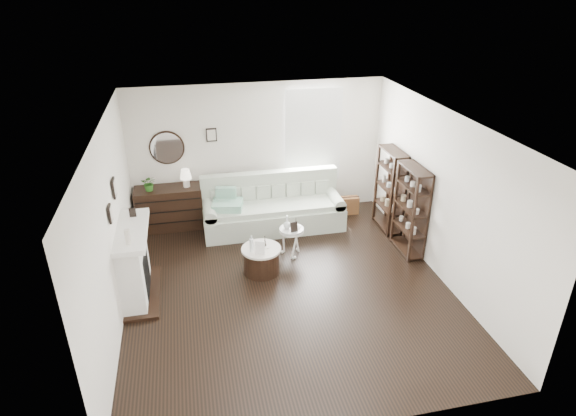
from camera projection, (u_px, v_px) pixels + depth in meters
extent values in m
plane|color=black|center=(288.00, 287.00, 7.70)|extent=(5.50, 5.50, 0.00)
plane|color=white|center=(288.00, 122.00, 6.52)|extent=(5.50, 5.50, 0.00)
plane|color=white|center=(258.00, 151.00, 9.53)|extent=(5.00, 0.00, 5.00)
plane|color=white|center=(348.00, 333.00, 4.70)|extent=(5.00, 0.00, 5.00)
plane|color=white|center=(111.00, 228.00, 6.63)|extent=(0.00, 5.50, 5.50)
plane|color=white|center=(442.00, 196.00, 7.59)|extent=(0.00, 5.50, 5.50)
cube|color=white|center=(313.00, 136.00, 9.61)|extent=(1.00, 0.02, 1.80)
cube|color=white|center=(313.00, 136.00, 9.56)|extent=(1.15, 0.02, 1.90)
cylinder|color=silver|center=(167.00, 148.00, 9.08)|extent=(0.60, 0.03, 0.60)
cube|color=black|center=(211.00, 135.00, 9.15)|extent=(0.20, 0.03, 0.26)
cube|color=white|center=(134.00, 264.00, 7.28)|extent=(0.34, 1.20, 1.10)
cube|color=black|center=(137.00, 272.00, 7.35)|extent=(0.30, 0.65, 0.70)
cube|color=white|center=(132.00, 231.00, 7.04)|extent=(0.44, 1.35, 0.08)
cube|color=black|center=(144.00, 292.00, 7.53)|extent=(0.50, 1.40, 0.05)
cylinder|color=beige|center=(128.00, 237.00, 6.58)|extent=(0.08, 0.08, 0.22)
cube|color=black|center=(133.00, 212.00, 7.34)|extent=(0.10, 0.03, 0.14)
cube|color=black|center=(110.00, 214.00, 6.48)|extent=(0.03, 0.18, 0.24)
cube|color=black|center=(114.00, 188.00, 7.01)|extent=(0.03, 0.22, 0.28)
cube|color=black|center=(390.00, 190.00, 9.16)|extent=(0.30, 0.80, 1.60)
cylinder|color=tan|center=(393.00, 209.00, 9.06)|extent=(0.08, 0.08, 0.11)
cylinder|color=tan|center=(388.00, 203.00, 9.28)|extent=(0.08, 0.08, 0.11)
cylinder|color=tan|center=(383.00, 198.00, 9.50)|extent=(0.08, 0.08, 0.11)
cylinder|color=tan|center=(395.00, 190.00, 8.88)|extent=(0.08, 0.08, 0.11)
cylinder|color=tan|center=(390.00, 184.00, 9.10)|extent=(0.08, 0.08, 0.11)
cylinder|color=tan|center=(384.00, 179.00, 9.32)|extent=(0.08, 0.08, 0.11)
cylinder|color=tan|center=(397.00, 169.00, 8.71)|extent=(0.08, 0.08, 0.11)
cylinder|color=tan|center=(392.00, 165.00, 8.93)|extent=(0.08, 0.08, 0.11)
cylinder|color=tan|center=(386.00, 160.00, 9.15)|extent=(0.08, 0.08, 0.11)
cube|color=black|center=(411.00, 211.00, 8.37)|extent=(0.30, 0.80, 1.60)
cylinder|color=tan|center=(414.00, 232.00, 8.27)|extent=(0.08, 0.08, 0.11)
cylinder|color=tan|center=(408.00, 225.00, 8.49)|extent=(0.08, 0.08, 0.11)
cylinder|color=tan|center=(402.00, 219.00, 8.71)|extent=(0.08, 0.08, 0.11)
cylinder|color=tan|center=(417.00, 211.00, 8.09)|extent=(0.08, 0.08, 0.11)
cylinder|color=tan|center=(410.00, 204.00, 8.31)|extent=(0.08, 0.08, 0.11)
cylinder|color=tan|center=(404.00, 199.00, 8.53)|extent=(0.08, 0.08, 0.11)
cylinder|color=tan|center=(420.00, 189.00, 7.92)|extent=(0.08, 0.08, 0.11)
cylinder|color=tan|center=(413.00, 183.00, 8.14)|extent=(0.08, 0.08, 0.11)
cylinder|color=tan|center=(407.00, 178.00, 8.36)|extent=(0.08, 0.08, 0.11)
cube|color=#B6C3AE|center=(273.00, 218.00, 9.39)|extent=(2.70, 0.93, 0.44)
cube|color=#B6C3AE|center=(274.00, 206.00, 9.25)|extent=(2.33, 0.75, 0.10)
cube|color=#B6C3AE|center=(270.00, 191.00, 9.53)|extent=(2.70, 0.21, 0.83)
cube|color=#B6C3AE|center=(210.00, 222.00, 9.14)|extent=(0.23, 0.88, 0.54)
cube|color=#B6C3AE|center=(334.00, 210.00, 9.60)|extent=(0.23, 0.88, 0.54)
cube|color=#23805B|center=(228.00, 205.00, 9.01)|extent=(0.64, 0.56, 0.14)
cube|color=brown|center=(345.00, 206.00, 9.97)|extent=(0.56, 0.20, 0.37)
cube|color=black|center=(170.00, 208.00, 9.34)|extent=(1.25, 0.52, 0.84)
cube|color=black|center=(171.00, 223.00, 9.19)|extent=(1.20, 0.01, 0.02)
cube|color=black|center=(169.00, 212.00, 9.08)|extent=(1.20, 0.01, 0.02)
cube|color=black|center=(168.00, 201.00, 8.98)|extent=(1.20, 0.01, 0.01)
imported|color=#275E1B|center=(149.00, 183.00, 8.98)|extent=(0.30, 0.27, 0.31)
cylinder|color=black|center=(262.00, 261.00, 8.00)|extent=(0.60, 0.60, 0.42)
cylinder|color=beige|center=(261.00, 249.00, 7.90)|extent=(0.66, 0.66, 0.04)
cylinder|color=white|center=(291.00, 229.00, 8.37)|extent=(0.42, 0.42, 0.03)
cylinder|color=white|center=(291.00, 231.00, 8.39)|extent=(0.43, 0.43, 0.02)
cylinder|color=white|center=(291.00, 242.00, 8.49)|extent=(0.03, 0.03, 0.49)
cylinder|color=silver|center=(252.00, 244.00, 7.73)|extent=(0.07, 0.07, 0.29)
cube|color=white|center=(260.00, 248.00, 7.69)|extent=(0.17, 0.10, 0.21)
cube|color=black|center=(294.00, 227.00, 8.23)|extent=(0.14, 0.07, 0.17)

